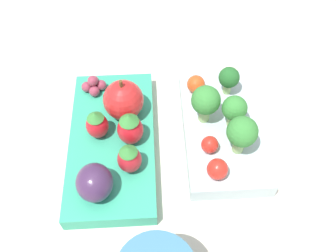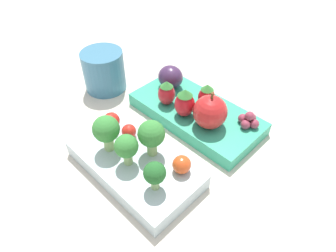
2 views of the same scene
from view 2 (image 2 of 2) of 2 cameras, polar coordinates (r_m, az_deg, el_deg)
The scene contains 17 objects.
ground_plane at distance 0.49m, azimuth 0.93°, elevation -3.74°, with size 4.00×4.00×0.00m, color beige.
bento_box_savoury at distance 0.45m, azimuth -6.34°, elevation -7.28°, with size 0.21×0.13×0.03m.
bento_box_fruit at distance 0.53m, azimuth 5.31°, elevation 2.41°, with size 0.24×0.14×0.02m.
broccoli_floret_0 at distance 0.38m, azimuth -2.55°, elevation -9.08°, with size 0.03×0.03×0.04m.
broccoli_floret_1 at distance 0.41m, azimuth -7.92°, elevation -4.01°, with size 0.03×0.03×0.05m.
broccoli_floret_2 at distance 0.43m, azimuth -11.68°, elevation -0.78°, with size 0.04×0.04×0.06m.
broccoli_floret_3 at distance 0.41m, azimuth -3.00°, elevation -1.80°, with size 0.04×0.04×0.06m.
cherry_tomato_0 at distance 0.48m, azimuth -10.71°, elevation 1.03°, with size 0.03×0.03×0.03m.
cherry_tomato_1 at distance 0.41m, azimuth 2.62°, elevation -7.34°, with size 0.03×0.03×0.03m.
cherry_tomato_2 at distance 0.46m, azimuth -7.45°, elevation -1.02°, with size 0.02×0.02×0.02m.
apple at distance 0.47m, azimuth 8.01°, elevation 2.67°, with size 0.05×0.05×0.06m.
strawberry_0 at distance 0.51m, azimuth 7.03°, elevation 5.84°, with size 0.03×0.03×0.04m.
strawberry_1 at distance 0.51m, azimuth -0.27°, elevation 6.30°, with size 0.03×0.03×0.05m.
strawberry_2 at distance 0.49m, azimuth 3.19°, elevation 4.40°, with size 0.03×0.03×0.05m.
plum at distance 0.56m, azimuth 0.48°, elevation 9.30°, with size 0.05×0.04×0.04m.
grape_cluster at distance 0.50m, azimuth 15.11°, elevation 1.08°, with size 0.04×0.04×0.03m.
drinking_cup at distance 0.60m, azimuth -12.11°, elevation 10.26°, with size 0.08×0.08×0.08m.
Camera 2 is at (-0.20, 0.27, 0.35)m, focal length 32.00 mm.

